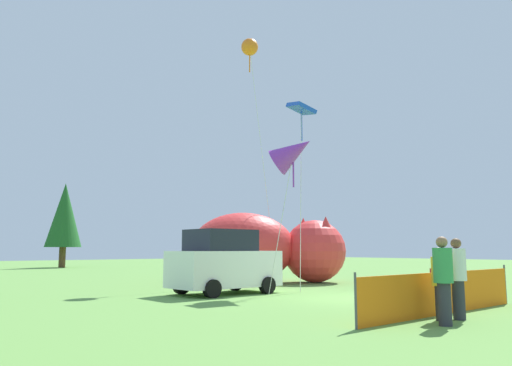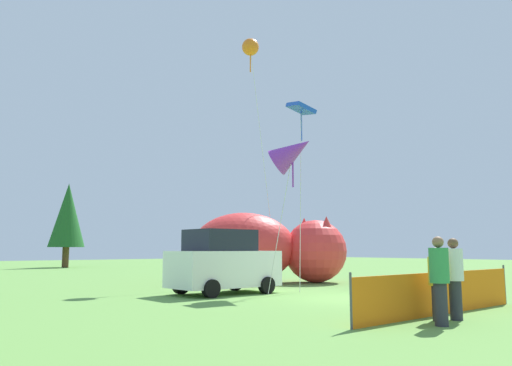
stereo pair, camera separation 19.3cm
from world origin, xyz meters
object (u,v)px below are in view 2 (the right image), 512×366
object	(u,v)px
inflatable_cat	(265,250)
spectator_in_black_shirt	(437,280)
parked_car	(223,263)
folding_chair	(437,280)
kite_blue_box	(301,111)
kite_orange_flower	(251,48)
spectator_in_grey_shirt	(454,275)
kite_purple_delta	(293,152)
spectator_in_white_shirt	(440,277)

from	to	relation	value
inflatable_cat	spectator_in_black_shirt	size ratio (longest dim) A/B	4.48
inflatable_cat	parked_car	bearing A→B (deg)	-110.93
folding_chair	inflatable_cat	world-z (taller)	inflatable_cat
inflatable_cat	kite_blue_box	bearing A→B (deg)	-77.89
parked_car	kite_orange_flower	world-z (taller)	kite_orange_flower
spectator_in_black_shirt	spectator_in_grey_shirt	size ratio (longest dim) A/B	0.88
folding_chair	inflatable_cat	distance (m)	8.46
kite_blue_box	kite_purple_delta	world-z (taller)	kite_blue_box
spectator_in_grey_shirt	kite_purple_delta	distance (m)	8.41
parked_car	kite_blue_box	distance (m)	6.64
spectator_in_white_shirt	kite_blue_box	distance (m)	10.59
kite_orange_flower	parked_car	bearing A→B (deg)	-137.37
kite_orange_flower	spectator_in_black_shirt	bearing A→B (deg)	-110.66
spectator_in_grey_shirt	kite_blue_box	world-z (taller)	kite_blue_box
parked_car	kite_blue_box	xyz separation A→B (m)	(3.08, -0.84, 5.82)
spectator_in_white_shirt	kite_blue_box	bearing A→B (deg)	63.97
kite_orange_flower	kite_blue_box	bearing A→B (deg)	-106.35
folding_chair	kite_blue_box	world-z (taller)	kite_blue_box
kite_orange_flower	kite_purple_delta	distance (m)	8.85
folding_chair	kite_blue_box	xyz separation A→B (m)	(-2.18, 4.21, 6.37)
inflatable_cat	kite_orange_flower	bearing A→B (deg)	137.48
spectator_in_white_shirt	kite_purple_delta	xyz separation A→B (m)	(2.88, 7.38, 4.08)
spectator_in_white_shirt	spectator_in_grey_shirt	bearing A→B (deg)	13.91
kite_orange_flower	kite_purple_delta	bearing A→B (deg)	-113.80
spectator_in_white_shirt	parked_car	bearing A→B (deg)	84.91
kite_blue_box	inflatable_cat	bearing A→B (deg)	68.10
inflatable_cat	spectator_in_white_shirt	xyz separation A→B (m)	(-5.54, -12.09, -0.50)
spectator_in_grey_shirt	kite_blue_box	size ratio (longest dim) A/B	0.25
folding_chair	spectator_in_white_shirt	distance (m)	7.10
spectator_in_white_shirt	inflatable_cat	bearing A→B (deg)	65.37
folding_chair	kite_orange_flower	bearing A→B (deg)	128.16
parked_car	kite_blue_box	bearing A→B (deg)	-16.29
folding_chair	inflatable_cat	bearing A→B (deg)	127.22
inflatable_cat	kite_blue_box	size ratio (longest dim) A/B	0.98
kite_blue_box	kite_purple_delta	size ratio (longest dim) A/B	1.23
spectator_in_grey_shirt	kite_purple_delta	xyz separation A→B (m)	(1.83, 7.12, 4.09)
parked_car	inflatable_cat	distance (m)	5.83
parked_car	folding_chair	bearing A→B (deg)	-44.81
parked_car	kite_blue_box	world-z (taller)	kite_blue_box
inflatable_cat	kite_blue_box	world-z (taller)	kite_blue_box
kite_orange_flower	kite_blue_box	xyz separation A→B (m)	(-1.48, -5.04, -4.60)
spectator_in_grey_shirt	kite_blue_box	bearing A→B (deg)	69.82
kite_orange_flower	kite_purple_delta	size ratio (longest dim) A/B	2.03
inflatable_cat	kite_purple_delta	size ratio (longest dim) A/B	1.21
spectator_in_grey_shirt	spectator_in_white_shirt	world-z (taller)	spectator_in_white_shirt
folding_chair	kite_blue_box	size ratio (longest dim) A/B	0.12
parked_car	kite_purple_delta	size ratio (longest dim) A/B	0.65
parked_car	kite_orange_flower	size ratio (longest dim) A/B	0.32
folding_chair	kite_orange_flower	size ratio (longest dim) A/B	0.07
spectator_in_grey_shirt	kite_purple_delta	world-z (taller)	kite_purple_delta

